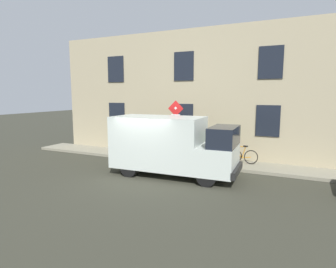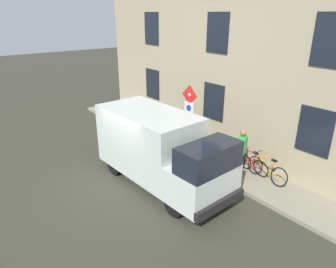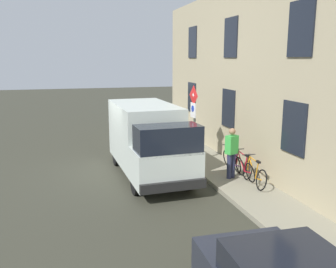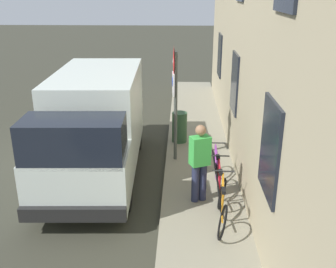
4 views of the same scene
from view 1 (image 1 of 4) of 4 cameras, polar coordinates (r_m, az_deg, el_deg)
name	(u,v)px [view 1 (image 1 of 4)]	position (r m, az deg, el deg)	size (l,w,h in m)	color
ground_plane	(145,178)	(11.79, -4.65, -8.88)	(80.00, 80.00, 0.00)	#333328
sidewalk_slab	(177,159)	(14.71, 1.86, -5.14)	(1.77, 17.76, 0.14)	gray
building_facade	(186,95)	(15.46, 3.71, 7.98)	(0.75, 15.76, 6.81)	tan
sign_post_stacked	(176,122)	(13.68, 1.59, 2.42)	(0.16, 0.56, 2.88)	#474C47
delivery_van	(171,145)	(11.80, 0.71, -2.16)	(2.21, 5.40, 2.50)	silver
bicycle_orange	(240,155)	(14.04, 14.46, -4.18)	(0.46, 1.72, 0.89)	black
bicycle_red	(225,154)	(14.19, 11.46, -3.96)	(0.46, 1.71, 0.89)	black
bicycle_purple	(210,152)	(14.38, 8.53, -3.73)	(0.46, 1.71, 0.89)	black
pedestrian	(221,144)	(13.70, 10.85, -1.99)	(0.47, 0.40, 1.72)	#262B47
litter_bin	(154,149)	(14.57, -2.83, -3.17)	(0.44, 0.44, 0.90)	#2D5133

